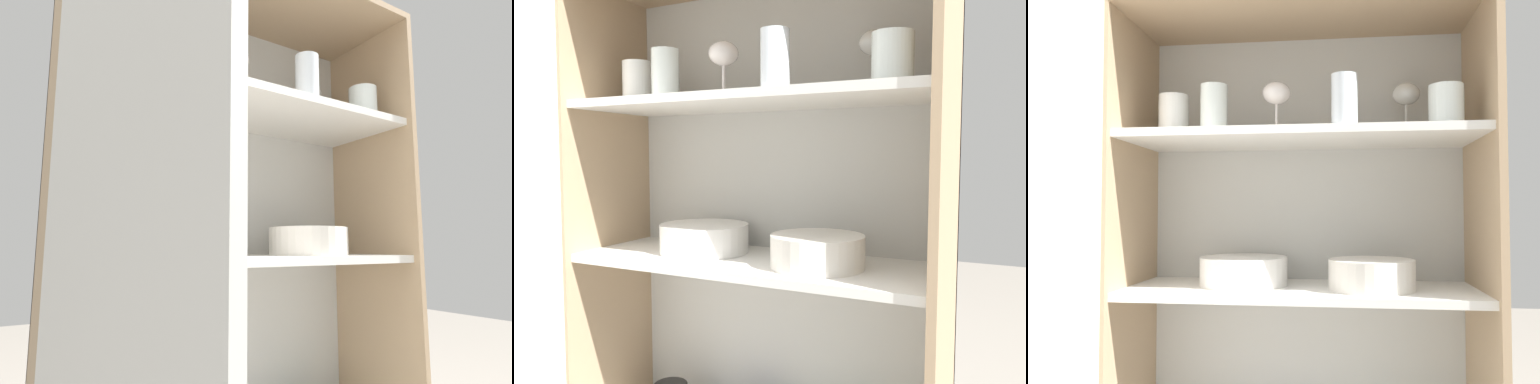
{
  "view_description": "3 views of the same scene",
  "coord_description": "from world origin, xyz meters",
  "views": [
    {
      "loc": [
        -0.51,
        -0.7,
        0.76
      ],
      "look_at": [
        0.02,
        0.15,
        0.9
      ],
      "focal_mm": 28.0,
      "sensor_mm": 36.0,
      "label": 1
    },
    {
      "loc": [
        0.56,
        -0.89,
        0.99
      ],
      "look_at": [
        0.04,
        0.18,
        0.9
      ],
      "focal_mm": 35.0,
      "sensor_mm": 36.0,
      "label": 2
    },
    {
      "loc": [
        0.11,
        -1.1,
        0.92
      ],
      "look_at": [
        -0.04,
        0.16,
        0.98
      ],
      "focal_mm": 35.0,
      "sensor_mm": 36.0,
      "label": 3
    }
  ],
  "objects": [
    {
      "name": "cupboard_top_panel",
      "position": [
        0.0,
        0.15,
        1.43
      ],
      "size": [
        0.9,
        0.34,
        0.02
      ],
      "primitive_type": "cube",
      "color": "tan",
      "rests_on": "cupboard_side_left"
    },
    {
      "name": "tumbler_glass_0",
      "position": [
        0.11,
        0.05,
        1.18
      ],
      "size": [
        0.06,
        0.06,
        0.12
      ],
      "color": "white",
      "rests_on": "shelf_board_upper"
    },
    {
      "name": "wine_glass_1",
      "position": [
        0.27,
        0.23,
        1.23
      ],
      "size": [
        0.07,
        0.07,
        0.14
      ],
      "color": "white",
      "rests_on": "shelf_board_upper"
    },
    {
      "name": "tumbler_glass_1",
      "position": [
        -0.33,
        0.14,
        1.18
      ],
      "size": [
        0.08,
        0.08,
        0.11
      ],
      "color": "white",
      "rests_on": "shelf_board_upper"
    },
    {
      "name": "cupboard_door",
      "position": [
        -0.41,
        -0.24,
        0.71
      ],
      "size": [
        0.09,
        0.44,
        1.42
      ],
      "color": "silver",
      "rests_on": "ground_plane"
    },
    {
      "name": "wine_glass_0",
      "position": [
        -0.06,
        0.12,
        1.22
      ],
      "size": [
        0.07,
        0.07,
        0.13
      ],
      "color": "silver",
      "rests_on": "shelf_board_upper"
    },
    {
      "name": "cupboard_side_left",
      "position": [
        -0.44,
        0.15,
        0.71
      ],
      "size": [
        0.02,
        0.34,
        1.42
      ],
      "primitive_type": "cube",
      "color": "tan",
      "rests_on": "ground_plane"
    },
    {
      "name": "tumbler_glass_2",
      "position": [
        0.35,
        0.08,
        1.17
      ],
      "size": [
        0.08,
        0.08,
        0.1
      ],
      "color": "white",
      "rests_on": "shelf_board_upper"
    },
    {
      "name": "mixing_bowl_large",
      "position": [
        0.18,
        0.13,
        0.78
      ],
      "size": [
        0.21,
        0.21,
        0.07
      ],
      "color": "silver",
      "rests_on": "shelf_board_middle"
    },
    {
      "name": "shelf_board_upper",
      "position": [
        0.0,
        0.15,
        1.11
      ],
      "size": [
        0.86,
        0.3,
        0.02
      ],
      "primitive_type": "cube",
      "color": "white"
    },
    {
      "name": "tumbler_glass_3",
      "position": [
        -0.21,
        0.11,
        1.18
      ],
      "size": [
        0.07,
        0.07,
        0.12
      ],
      "color": "white",
      "rests_on": "shelf_board_upper"
    },
    {
      "name": "cupboard_back_panel",
      "position": [
        0.0,
        0.31,
        0.71
      ],
      "size": [
        0.9,
        0.02,
        1.42
      ],
      "primitive_type": "cube",
      "color": "silver",
      "rests_on": "ground_plane"
    },
    {
      "name": "plate_stack_white",
      "position": [
        -0.15,
        0.17,
        0.77
      ],
      "size": [
        0.23,
        0.23,
        0.07
      ],
      "color": "white",
      "rests_on": "shelf_board_middle"
    },
    {
      "name": "cupboard_side_right",
      "position": [
        0.44,
        0.15,
        0.71
      ],
      "size": [
        0.02,
        0.34,
        1.42
      ],
      "primitive_type": "cube",
      "color": "tan",
      "rests_on": "ground_plane"
    },
    {
      "name": "shelf_board_middle",
      "position": [
        0.0,
        0.15,
        0.73
      ],
      "size": [
        0.86,
        0.3,
        0.02
      ],
      "primitive_type": "cube",
      "color": "white"
    }
  ]
}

